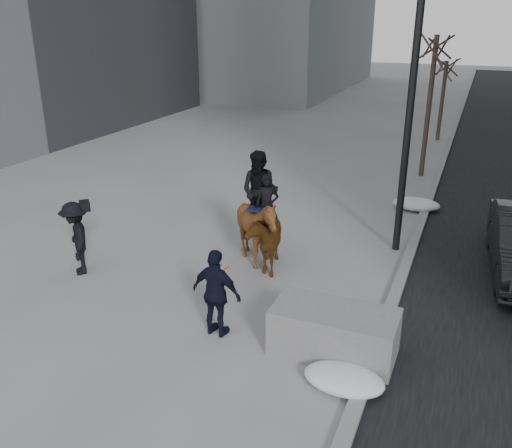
% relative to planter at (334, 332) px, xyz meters
% --- Properties ---
extents(ground, '(120.00, 120.00, 0.00)m').
position_rel_planter_xyz_m(ground, '(-2.28, 0.65, -0.44)').
color(ground, gray).
rests_on(ground, ground).
extents(curb, '(0.25, 90.00, 0.12)m').
position_rel_planter_xyz_m(curb, '(0.72, 10.65, -0.38)').
color(curb, gray).
rests_on(curb, ground).
extents(planter, '(2.21, 1.12, 0.88)m').
position_rel_planter_xyz_m(planter, '(0.00, 0.00, 0.00)').
color(planter, gray).
rests_on(planter, ground).
extents(tree_near, '(1.20, 1.20, 5.60)m').
position_rel_planter_xyz_m(tree_near, '(0.12, 12.39, 2.36)').
color(tree_near, '#392922').
rests_on(tree_near, ground).
extents(tree_far, '(1.20, 1.20, 4.08)m').
position_rel_planter_xyz_m(tree_far, '(0.12, 19.01, 1.60)').
color(tree_far, '#392E22').
rests_on(tree_far, ground).
extents(mounted_left, '(1.31, 1.93, 2.28)m').
position_rel_planter_xyz_m(mounted_left, '(-2.48, 2.87, 0.41)').
color(mounted_left, '#503010').
rests_on(mounted_left, ground).
extents(mounted_right, '(1.54, 1.72, 2.81)m').
position_rel_planter_xyz_m(mounted_right, '(-2.65, 2.88, 0.69)').
color(mounted_right, '#4F2A0F').
rests_on(mounted_right, ground).
extents(feeder, '(1.07, 0.91, 1.75)m').
position_rel_planter_xyz_m(feeder, '(-2.21, -0.24, 0.44)').
color(feeder, black).
rests_on(feeder, ground).
extents(camera_crew, '(1.26, 1.27, 1.75)m').
position_rel_planter_xyz_m(camera_crew, '(-6.39, 0.88, 0.45)').
color(camera_crew, black).
rests_on(camera_crew, ground).
extents(lamppost, '(0.25, 1.35, 9.09)m').
position_rel_planter_xyz_m(lamppost, '(0.32, 5.03, 4.55)').
color(lamppost, black).
rests_on(lamppost, ground).
extents(snow_piles, '(1.44, 10.20, 0.37)m').
position_rel_planter_xyz_m(snow_piles, '(0.42, 4.26, -0.26)').
color(snow_piles, silver).
rests_on(snow_piles, ground).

